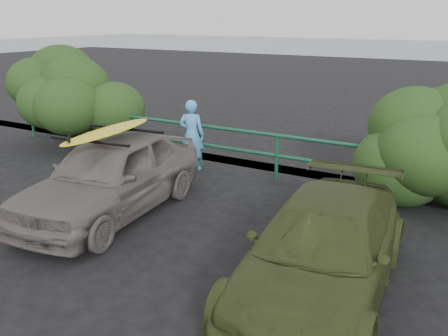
# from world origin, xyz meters

# --- Properties ---
(ground) EXTENTS (80.00, 80.00, 0.00)m
(ground) POSITION_xyz_m (0.00, 0.00, 0.00)
(ground) COLOR black
(guardrail) EXTENTS (14.00, 0.08, 1.04)m
(guardrail) POSITION_xyz_m (0.00, 5.00, 0.52)
(guardrail) COLOR #164E31
(guardrail) RESTS_ON ground
(shrub_left) EXTENTS (3.20, 2.40, 2.55)m
(shrub_left) POSITION_xyz_m (-4.80, 5.40, 1.27)
(shrub_left) COLOR #244118
(shrub_left) RESTS_ON ground
(sedan) EXTENTS (2.23, 4.43, 1.45)m
(sedan) POSITION_xyz_m (-0.71, 1.69, 0.72)
(sedan) COLOR #635B58
(sedan) RESTS_ON ground
(olive_vehicle) EXTENTS (2.19, 4.42, 1.23)m
(olive_vehicle) POSITION_xyz_m (3.52, 1.01, 0.62)
(olive_vehicle) COLOR #343D1B
(olive_vehicle) RESTS_ON ground
(man) EXTENTS (0.68, 0.54, 1.64)m
(man) POSITION_xyz_m (-1.07, 4.75, 0.82)
(man) COLOR #4796D5
(man) RESTS_ON ground
(roof_rack) EXTENTS (1.71, 1.30, 0.05)m
(roof_rack) POSITION_xyz_m (-0.71, 1.69, 1.47)
(roof_rack) COLOR black
(roof_rack) RESTS_ON sedan
(surfboard) EXTENTS (0.80, 2.46, 0.07)m
(surfboard) POSITION_xyz_m (-0.71, 1.69, 1.54)
(surfboard) COLOR gold
(surfboard) RESTS_ON roof_rack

